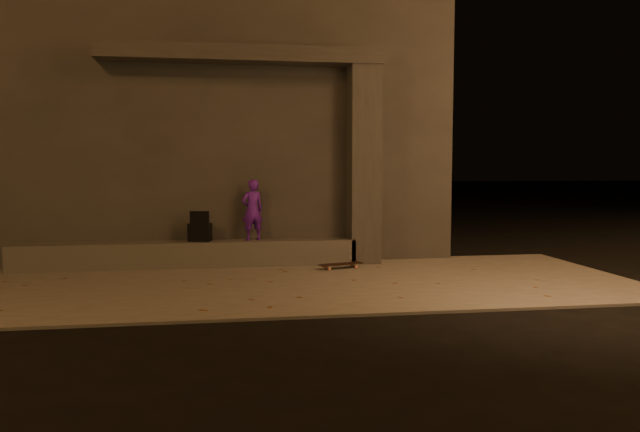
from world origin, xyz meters
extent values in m
plane|color=black|center=(0.00, 0.00, 0.00)|extent=(120.00, 120.00, 0.00)
cube|color=slate|center=(0.00, 2.00, 0.02)|extent=(11.00, 4.40, 0.04)
cube|color=#383533|center=(-1.00, 6.50, 2.60)|extent=(9.00, 5.00, 5.20)
cube|color=#57554F|center=(-1.50, 3.75, 0.27)|extent=(6.00, 0.55, 0.45)
cube|color=#383533|center=(1.70, 3.75, 1.84)|extent=(0.55, 0.55, 3.60)
cube|color=#383533|center=(-0.50, 3.80, 3.78)|extent=(5.00, 0.70, 0.28)
imported|color=#5B1AA9|center=(-0.35, 3.75, 1.04)|extent=(0.46, 0.37, 1.10)
cube|color=black|center=(-1.28, 3.75, 0.65)|extent=(0.44, 0.34, 0.32)
cube|color=black|center=(-1.28, 3.75, 0.92)|extent=(0.34, 0.13, 0.23)
cube|color=black|center=(1.15, 3.10, 0.12)|extent=(0.82, 0.43, 0.02)
cylinder|color=#CB7951|center=(1.38, 3.25, 0.07)|extent=(0.06, 0.05, 0.06)
cylinder|color=#CB7951|center=(1.43, 3.11, 0.07)|extent=(0.06, 0.05, 0.06)
cylinder|color=#CB7951|center=(0.87, 3.09, 0.07)|extent=(0.06, 0.05, 0.06)
cylinder|color=#CB7951|center=(0.92, 2.95, 0.07)|extent=(0.06, 0.05, 0.06)
cube|color=#99999E|center=(1.40, 3.18, 0.10)|extent=(0.10, 0.17, 0.02)
cube|color=#99999E|center=(0.90, 3.02, 0.10)|extent=(0.10, 0.17, 0.02)
camera|label=1|loc=(-0.92, -7.47, 1.84)|focal=35.00mm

